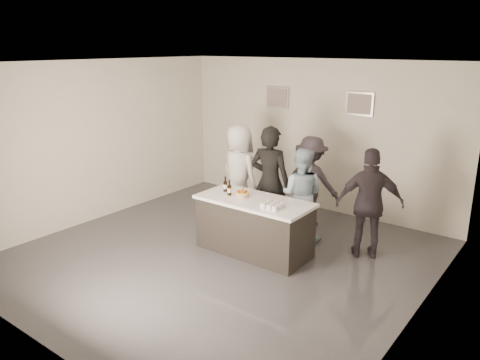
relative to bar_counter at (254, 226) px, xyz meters
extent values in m
plane|color=#3D3D42|center=(-0.33, -0.44, -0.45)|extent=(6.00, 6.00, 0.00)
plane|color=white|center=(-0.33, -0.44, 2.55)|extent=(6.00, 6.00, 0.00)
cube|color=beige|center=(-0.33, 2.56, 1.05)|extent=(6.00, 0.04, 3.00)
cube|color=beige|center=(-0.33, -3.44, 1.05)|extent=(6.00, 0.04, 3.00)
cube|color=beige|center=(-3.33, -0.44, 1.05)|extent=(0.04, 6.00, 3.00)
cube|color=beige|center=(2.67, -0.44, 1.05)|extent=(0.04, 6.00, 3.00)
cube|color=#B2B2B7|center=(-1.23, 2.53, 1.75)|extent=(0.54, 0.04, 0.44)
cube|color=#B2B2B7|center=(0.57, 2.53, 1.75)|extent=(0.54, 0.04, 0.44)
cube|color=white|center=(0.00, 0.00, 0.00)|extent=(1.86, 0.86, 0.90)
cylinder|color=yellow|center=(-0.24, 0.00, 0.49)|extent=(0.22, 0.22, 0.07)
cylinder|color=black|center=(-0.63, 0.05, 0.58)|extent=(0.07, 0.07, 0.26)
cylinder|color=black|center=(-0.45, -0.07, 0.58)|extent=(0.07, 0.07, 0.26)
cube|color=gold|center=(0.44, -0.14, 0.49)|extent=(0.30, 0.30, 0.08)
cube|color=pink|center=(-0.33, -0.34, 0.45)|extent=(0.24, 0.08, 0.01)
imported|color=black|center=(-0.19, 0.72, 0.53)|extent=(0.78, 0.57, 1.96)
imported|color=#9DBACE|center=(0.30, 0.94, 0.35)|extent=(0.92, 0.81, 1.61)
imported|color=silver|center=(-1.08, 1.02, 0.47)|extent=(1.03, 0.80, 1.85)
imported|color=#2A252B|center=(1.52, 0.96, 0.43)|extent=(1.11, 0.88, 1.76)
imported|color=#312C34|center=(0.12, 1.61, 0.39)|extent=(1.14, 0.73, 1.68)
camera|label=1|loc=(4.04, -5.72, 2.81)|focal=35.00mm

